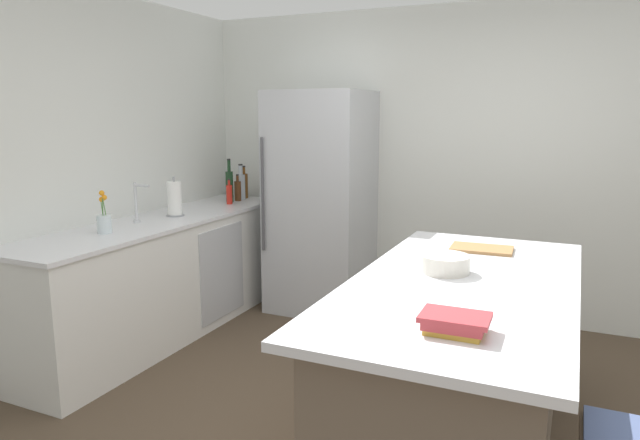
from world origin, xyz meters
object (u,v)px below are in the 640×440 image
cutting_board (482,249)px  soda_bottle (241,185)px  wine_bottle (229,185)px  hot_sauce_bottle (229,194)px  paper_towel_roll (175,199)px  syrup_bottle (238,190)px  kitchen_island (460,365)px  mixing_bowl (445,264)px  refrigerator (321,202)px  sink_faucet (137,202)px  cookbook_stack (455,323)px  flower_vase (104,221)px  whiskey_bottle (244,185)px

cutting_board → soda_bottle: bearing=155.5°
wine_bottle → hot_sauce_bottle: (0.06, -0.10, -0.06)m
paper_towel_roll → syrup_bottle: 0.88m
kitchen_island → mixing_bowl: bearing=138.1°
soda_bottle → wine_bottle: wine_bottle is taller
syrup_bottle → refrigerator: bearing=1.8°
paper_towel_roll → kitchen_island: bearing=-18.4°
refrigerator → syrup_bottle: (-0.83, -0.03, 0.06)m
refrigerator → paper_towel_roll: 1.25m
soda_bottle → syrup_bottle: (0.02, -0.09, -0.03)m
hot_sauce_bottle → mixing_bowl: 2.62m
sink_faucet → cutting_board: 2.47m
soda_bottle → hot_sauce_bottle: 0.29m
hot_sauce_bottle → cookbook_stack: bearing=-41.8°
flower_vase → hot_sauce_bottle: (0.07, 1.41, 0.01)m
sink_faucet → whiskey_bottle: whiskey_bottle is taller
wine_bottle → mixing_bowl: (2.29, -1.48, -0.12)m
whiskey_bottle → wine_bottle: wine_bottle is taller
kitchen_island → syrup_bottle: (-2.39, 1.68, 0.56)m
refrigerator → cutting_board: (1.53, -1.03, -0.04)m
hot_sauce_bottle → refrigerator: bearing=15.7°
soda_bottle → mixing_bowl: (2.29, -1.66, -0.10)m
flower_vase → soda_bottle: (0.01, 1.70, 0.05)m
flower_vase → paper_towel_roll: paper_towel_roll is taller
syrup_bottle → wine_bottle: bearing=-106.0°
flower_vase → hot_sauce_bottle: flower_vase is taller
flower_vase → paper_towel_roll: size_ratio=0.94×
kitchen_island → wine_bottle: (-2.42, 1.59, 0.62)m
wine_bottle → mixing_bowl: 2.73m
hot_sauce_bottle → cookbook_stack: (2.44, -2.19, -0.07)m
flower_vase → cutting_board: 2.48m
mixing_bowl → cutting_board: 0.58m
sink_faucet → cutting_board: (2.46, 0.22, -0.16)m
syrup_bottle → cutting_board: syrup_bottle is taller
sink_faucet → hot_sauce_bottle: (0.13, 1.02, -0.07)m
mixing_bowl → whiskey_bottle: bearing=142.9°
hot_sauce_bottle → paper_towel_roll: bearing=-95.0°
kitchen_island → wine_bottle: size_ratio=5.47×
refrigerator → paper_towel_roll: refrigerator is taller
hot_sauce_bottle → kitchen_island: bearing=-32.3°
whiskey_bottle → syrup_bottle: (0.04, -0.17, -0.03)m
kitchen_island → flower_vase: (-2.42, 0.07, 0.55)m
sink_faucet → flower_vase: sink_faucet is taller
paper_towel_roll → mixing_bowl: paper_towel_roll is taller
whiskey_bottle → cookbook_stack: bearing=-45.4°
paper_towel_roll → wine_bottle: bearing=90.3°
refrigerator → flower_vase: (-0.87, -1.64, 0.05)m
paper_towel_roll → cookbook_stack: paper_towel_roll is taller
sink_faucet → soda_bottle: soda_bottle is taller
sink_faucet → whiskey_bottle: (0.05, 1.40, -0.03)m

